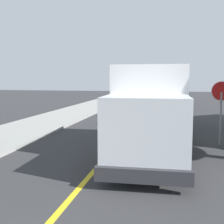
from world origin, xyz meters
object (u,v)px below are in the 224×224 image
parked_car_mid (169,103)px  parked_car_far (170,98)px  box_truck (150,106)px  parked_car_furthest (171,95)px  stop_sign (221,101)px  parked_car_near (162,113)px

parked_car_mid → parked_car_far: same height
parked_car_far → box_truck: bearing=-91.5°
parked_car_far → parked_car_furthest: same height
parked_car_furthest → stop_sign: bearing=-84.8°
parked_car_near → parked_car_furthest: 19.11m
parked_car_far → parked_car_mid: bearing=-89.7°
parked_car_furthest → stop_sign: 23.36m
parked_car_furthest → stop_sign: (2.12, -23.24, 1.06)m
parked_car_far → parked_car_furthest: size_ratio=1.00×
parked_car_mid → parked_car_far: 6.20m
box_truck → parked_car_far: box_truck is taller
parked_car_furthest → parked_car_far: bearing=-91.4°
box_truck → parked_car_far: (0.49, 19.03, -0.97)m
parked_car_near → parked_car_far: bearing=88.7°
parked_car_furthest → parked_car_near: bearing=-91.3°
box_truck → parked_car_near: size_ratio=1.64×
stop_sign → parked_car_mid: bearing=101.6°
box_truck → stop_sign: size_ratio=2.74×
parked_car_near → parked_car_mid: size_ratio=1.00×
parked_car_mid → box_truck: bearing=-92.4°
stop_sign → box_truck: bearing=-144.5°
parked_car_near → parked_car_far: size_ratio=1.01×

